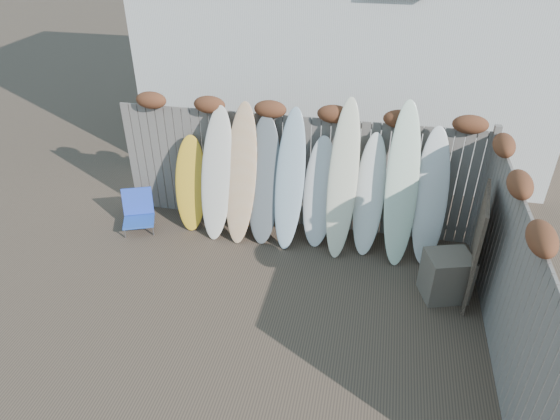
% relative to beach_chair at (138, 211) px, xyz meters
% --- Properties ---
extents(ground, '(80.00, 80.00, 0.00)m').
position_rel_beach_chair_xyz_m(ground, '(2.61, -1.72, -0.32)').
color(ground, '#493A2D').
extents(back_fence, '(6.05, 0.28, 2.24)m').
position_rel_beach_chair_xyz_m(back_fence, '(2.67, 0.67, 0.87)').
color(back_fence, slate).
rests_on(back_fence, ground).
extents(right_fence, '(0.28, 4.40, 2.24)m').
position_rel_beach_chair_xyz_m(right_fence, '(5.61, -1.47, 0.83)').
color(right_fence, slate).
rests_on(right_fence, ground).
extents(beach_chair, '(0.68, 0.70, 0.68)m').
position_rel_beach_chair_xyz_m(beach_chair, '(0.00, 0.00, 0.00)').
color(beach_chair, '#244DB4').
rests_on(beach_chair, ground).
extents(wooden_crate, '(0.73, 0.66, 0.71)m').
position_rel_beach_chair_xyz_m(wooden_crate, '(5.07, -0.75, 0.04)').
color(wooden_crate, '#756557').
rests_on(wooden_crate, ground).
extents(lattice_panel, '(0.22, 1.07, 1.62)m').
position_rel_beach_chair_xyz_m(lattice_panel, '(5.40, -0.62, 0.49)').
color(lattice_panel, '#45392A').
rests_on(lattice_panel, ground).
extents(surfboard_0, '(0.59, 0.63, 1.60)m').
position_rel_beach_chair_xyz_m(surfboard_0, '(0.90, 0.30, 0.48)').
color(surfboard_0, gold).
rests_on(surfboard_0, ground).
extents(surfboard_1, '(0.60, 0.80, 2.15)m').
position_rel_beach_chair_xyz_m(surfboard_1, '(1.40, 0.21, 0.76)').
color(surfboard_1, white).
rests_on(surfboard_1, ground).
extents(surfboard_2, '(0.56, 0.82, 2.24)m').
position_rel_beach_chair_xyz_m(surfboard_2, '(1.81, 0.21, 0.80)').
color(surfboard_2, tan).
rests_on(surfboard_2, ground).
extents(surfboard_3, '(0.57, 0.75, 2.05)m').
position_rel_beach_chair_xyz_m(surfboard_3, '(2.18, 0.24, 0.71)').
color(surfboard_3, slate).
rests_on(surfboard_3, ground).
extents(surfboard_4, '(0.51, 0.80, 2.21)m').
position_rel_beach_chair_xyz_m(surfboard_4, '(2.62, 0.20, 0.79)').
color(surfboard_4, '#A4BBC9').
rests_on(surfboard_4, ground).
extents(surfboard_5, '(0.54, 0.66, 1.77)m').
position_rel_beach_chair_xyz_m(surfboard_5, '(3.09, 0.30, 0.57)').
color(surfboard_5, white).
rests_on(surfboard_5, ground).
extents(surfboard_6, '(0.49, 0.86, 2.43)m').
position_rel_beach_chair_xyz_m(surfboard_6, '(3.45, 0.18, 0.90)').
color(surfboard_6, '#F6F1CC').
rests_on(surfboard_6, ground).
extents(surfboard_7, '(0.49, 0.70, 1.90)m').
position_rel_beach_chair_xyz_m(surfboard_7, '(3.88, 0.26, 0.64)').
color(surfboard_7, white).
rests_on(surfboard_7, ground).
extents(surfboard_8, '(0.57, 0.90, 2.45)m').
position_rel_beach_chair_xyz_m(surfboard_8, '(4.34, 0.18, 0.91)').
color(surfboard_8, silver).
rests_on(surfboard_8, ground).
extents(surfboard_9, '(0.55, 0.77, 2.09)m').
position_rel_beach_chair_xyz_m(surfboard_9, '(4.80, 0.23, 0.73)').
color(surfboard_9, silver).
rests_on(surfboard_9, ground).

